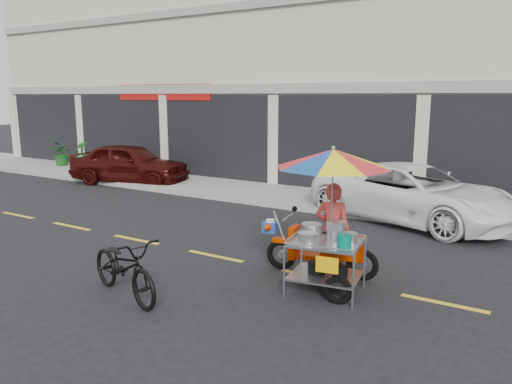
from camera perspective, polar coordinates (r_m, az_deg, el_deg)
The scene contains 9 objects.
ground at distance 8.24m, azimuth 6.77°, elevation -9.62°, with size 90.00×90.00×0.00m, color black.
sidewalk at distance 13.22m, azimuth 16.98°, elevation -1.79°, with size 45.00×3.00×0.15m, color gray.
centerline at distance 8.24m, azimuth 6.77°, elevation -9.59°, with size 42.00×0.10×0.01m, color gold.
maroon_sedan at distance 17.06m, azimuth -14.25°, elevation 3.18°, with size 1.59×3.94×1.34m, color black.
white_pickup at distance 12.06m, azimuth 17.57°, elevation -0.16°, with size 2.21×4.79×1.33m, color white.
plant_tall at distance 21.20m, azimuth -21.28°, elevation 4.13°, with size 0.87×0.75×0.96m, color #154E17.
plant_short at distance 20.03m, azimuth -19.27°, elevation 4.03°, with size 0.59×0.59×1.06m, color #154E17.
near_bicycle at distance 7.50m, azimuth -14.84°, elevation -8.27°, with size 0.62×1.77×0.93m, color black.
food_vendor_rig at distance 7.53m, azimuth 8.51°, elevation -0.70°, with size 2.38×1.92×2.19m.
Camera 1 is at (3.23, -7.01, 2.89)m, focal length 35.00 mm.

